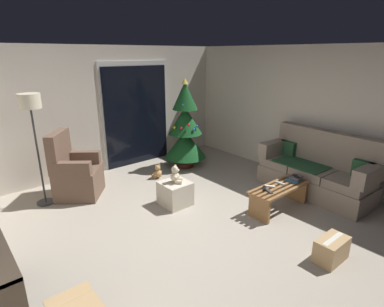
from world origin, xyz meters
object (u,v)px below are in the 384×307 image
(remote_silver, at_px, (280,183))
(floor_lamp, at_px, (31,112))
(remote_white, at_px, (270,186))
(teddy_bear_cream, at_px, (176,175))
(remote_graphite, at_px, (269,191))
(christmas_tree, at_px, (185,129))
(couch, at_px, (317,171))
(cell_phone, at_px, (296,176))
(ottoman, at_px, (175,193))
(coffee_table, at_px, (279,194))
(cardboard_box_taped_mid_floor, at_px, (331,249))
(book_stack, at_px, (295,179))
(remote_black, at_px, (264,188))
(teddy_bear_honey_by_tree, at_px, (158,172))

(remote_silver, bearing_deg, floor_lamp, -43.35)
(remote_white, distance_m, teddy_bear_cream, 1.47)
(remote_graphite, height_order, christmas_tree, christmas_tree)
(remote_silver, bearing_deg, couch, 173.26)
(cell_phone, relative_size, christmas_tree, 0.08)
(couch, relative_size, teddy_bear_cream, 6.92)
(remote_white, relative_size, cell_phone, 1.08)
(remote_silver, bearing_deg, ottoman, -44.21)
(coffee_table, relative_size, floor_lamp, 0.62)
(coffee_table, xyz_separation_m, cardboard_box_taped_mid_floor, (-0.59, -1.14, -0.12))
(ottoman, xyz_separation_m, teddy_bear_cream, (0.01, -0.01, 0.31))
(book_stack, bearing_deg, ottoman, 141.07)
(remote_black, xyz_separation_m, floor_lamp, (-2.47, 2.50, 1.10))
(teddy_bear_cream, bearing_deg, remote_silver, -43.03)
(cell_phone, bearing_deg, remote_white, -163.44)
(couch, height_order, coffee_table, couch)
(remote_white, relative_size, cardboard_box_taped_mid_floor, 0.36)
(christmas_tree, bearing_deg, remote_white, -96.09)
(floor_lamp, distance_m, teddy_bear_honey_by_tree, 2.45)
(remote_black, relative_size, ottoman, 0.35)
(cell_phone, xyz_separation_m, christmas_tree, (-0.26, 2.50, 0.36))
(couch, relative_size, cell_phone, 13.72)
(book_stack, xyz_separation_m, ottoman, (-1.49, 1.21, -0.24))
(remote_white, bearing_deg, christmas_tree, -129.12)
(teddy_bear_honey_by_tree, height_order, cardboard_box_taped_mid_floor, cardboard_box_taped_mid_floor)
(teddy_bear_honey_by_tree, bearing_deg, coffee_table, -72.09)
(couch, bearing_deg, cell_phone, -179.91)
(couch, bearing_deg, floor_lamp, 144.95)
(book_stack, xyz_separation_m, christmas_tree, (-0.25, 2.48, 0.40))
(teddy_bear_honey_by_tree, bearing_deg, couch, -52.80)
(couch, relative_size, christmas_tree, 1.05)
(teddy_bear_honey_by_tree, relative_size, cardboard_box_taped_mid_floor, 0.66)
(remote_black, distance_m, christmas_tree, 2.42)
(remote_silver, xyz_separation_m, cell_phone, (0.29, -0.09, 0.07))
(teddy_bear_cream, bearing_deg, floor_lamp, 138.45)
(remote_black, distance_m, ottoman, 1.41)
(cell_phone, bearing_deg, remote_silver, -167.77)
(remote_graphite, bearing_deg, floor_lamp, 153.04)
(remote_silver, bearing_deg, book_stack, 163.95)
(remote_graphite, relative_size, book_stack, 0.63)
(couch, distance_m, remote_graphite, 1.34)
(remote_graphite, height_order, floor_lamp, floor_lamp)
(coffee_table, bearing_deg, remote_silver, 33.09)
(remote_graphite, height_order, cardboard_box_taped_mid_floor, remote_graphite)
(teddy_bear_honey_by_tree, distance_m, cardboard_box_taped_mid_floor, 3.43)
(remote_black, xyz_separation_m, cell_phone, (0.63, -0.14, 0.07))
(remote_white, bearing_deg, teddy_bear_honey_by_tree, -108.06)
(book_stack, distance_m, ottoman, 1.94)
(remote_silver, distance_m, teddy_bear_honey_by_tree, 2.39)
(remote_silver, height_order, book_stack, book_stack)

